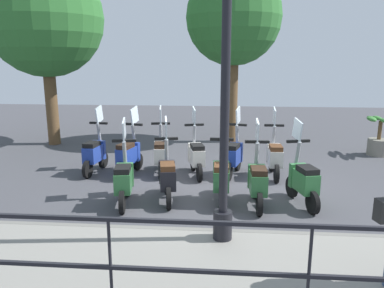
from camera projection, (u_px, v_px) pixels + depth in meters
ground_plane at (216, 190)px, 7.60m from camera, size 28.00×28.00×0.00m
promenade_walkway at (211, 272)px, 4.51m from camera, size 2.20×20.00×0.15m
fence_railing at (208, 253)px, 3.31m from camera, size 0.04×16.03×1.07m
lamp_post_near at (225, 90)px, 4.77m from camera, size 0.26×0.90×4.60m
tree_large at (45, 19)px, 10.90m from camera, size 3.41×3.41×5.47m
tree_distant at (234, 18)px, 11.22m from camera, size 2.89×2.89×5.27m
potted_palm at (379, 139)px, 10.25m from camera, size 1.06×0.66×1.05m
scooter_near_0 at (303, 180)px, 6.70m from camera, size 1.21×0.52×1.54m
scooter_near_1 at (257, 181)px, 6.64m from camera, size 1.23×0.44×1.54m
scooter_near_2 at (221, 177)px, 6.85m from camera, size 1.23×0.44×1.54m
scooter_near_3 at (167, 176)px, 6.91m from camera, size 1.22×0.48×1.54m
scooter_near_4 at (124, 179)px, 6.73m from camera, size 1.23×0.46×1.54m
scooter_far_0 at (274, 156)px, 8.32m from camera, size 1.23×0.44×1.54m
scooter_far_1 at (234, 155)px, 8.44m from camera, size 1.21×0.53×1.54m
scooter_far_2 at (196, 155)px, 8.40m from camera, size 1.21×0.51×1.54m
scooter_far_3 at (161, 153)px, 8.58m from camera, size 1.23×0.45×1.54m
scooter_far_4 at (129, 154)px, 8.48m from camera, size 1.21×0.52×1.54m
scooter_far_5 at (95, 153)px, 8.64m from camera, size 1.23×0.44×1.54m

